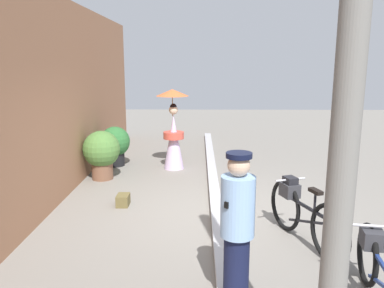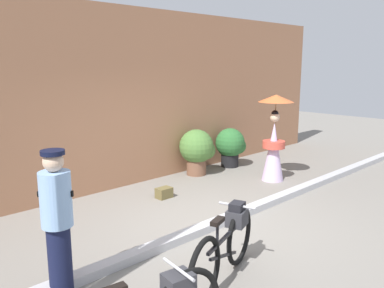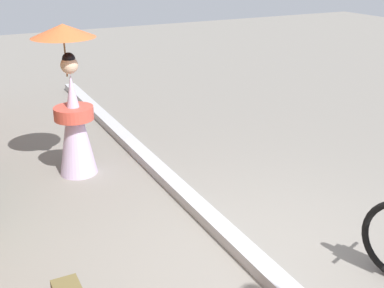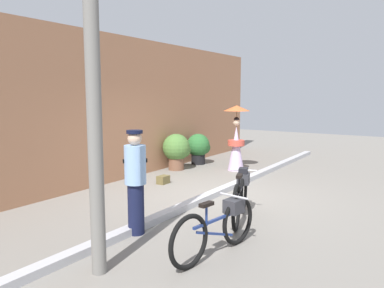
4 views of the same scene
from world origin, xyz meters
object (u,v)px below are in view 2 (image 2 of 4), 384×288
object	(u,v)px
potted_plant_small	(198,149)
backpack_on_pavement	(164,193)
person_with_parasol	(274,139)
person_officer	(57,220)
potted_plant_by_door	(231,145)
bicycle_far_side	(226,245)

from	to	relation	value
potted_plant_small	backpack_on_pavement	xyz separation A→B (m)	(-1.65, -0.75, -0.50)
person_with_parasol	backpack_on_pavement	bearing A→B (deg)	163.83
person_with_parasol	person_officer	bearing A→B (deg)	-169.78
person_officer	backpack_on_pavement	size ratio (longest dim) A/B	5.56
person_with_parasol	potted_plant_by_door	bearing A→B (deg)	80.18
person_officer	potted_plant_small	size ratio (longest dim) A/B	1.55
potted_plant_by_door	backpack_on_pavement	xyz separation A→B (m)	(-2.79, -0.71, -0.44)
backpack_on_pavement	person_officer	bearing A→B (deg)	-149.67
person_officer	bicycle_far_side	bearing A→B (deg)	-34.58
person_officer	backpack_on_pavement	world-z (taller)	person_officer
bicycle_far_side	backpack_on_pavement	size ratio (longest dim) A/B	5.86
potted_plant_by_door	potted_plant_small	bearing A→B (deg)	177.64
bicycle_far_side	potted_plant_by_door	world-z (taller)	potted_plant_by_door
person_with_parasol	potted_plant_small	xyz separation A→B (m)	(-0.89, 1.49, -0.34)
bicycle_far_side	backpack_on_pavement	distance (m)	3.15
potted_plant_by_door	backpack_on_pavement	world-z (taller)	potted_plant_by_door
person_with_parasol	potted_plant_by_door	xyz separation A→B (m)	(0.25, 1.44, -0.39)
person_officer	backpack_on_pavement	distance (m)	3.51
potted_plant_by_door	bicycle_far_side	bearing A→B (deg)	-140.00
bicycle_far_side	potted_plant_small	world-z (taller)	potted_plant_small
potted_plant_by_door	backpack_on_pavement	size ratio (longest dim) A/B	3.26
potted_plant_small	backpack_on_pavement	distance (m)	1.88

